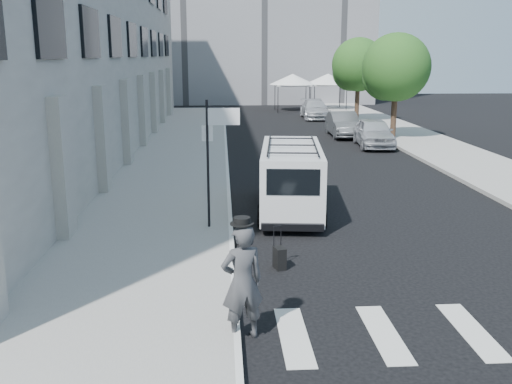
{
  "coord_description": "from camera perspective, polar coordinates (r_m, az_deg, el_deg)",
  "views": [
    {
      "loc": [
        -2.21,
        -12.06,
        4.8
      ],
      "look_at": [
        -1.34,
        2.44,
        1.3
      ],
      "focal_mm": 40.0,
      "sensor_mm": 36.0,
      "label": 1
    }
  ],
  "objects": [
    {
      "name": "tree_far",
      "position": [
        42.35,
        10.03,
        12.24
      ],
      "size": [
        3.8,
        3.83,
        6.03
      ],
      "color": "black",
      "rests_on": "ground"
    },
    {
      "name": "sidewalk_left",
      "position": [
        28.53,
        -7.52,
        3.9
      ],
      "size": [
        4.5,
        48.0,
        0.15
      ],
      "primitive_type": "cube",
      "color": "gray",
      "rests_on": "ground"
    },
    {
      "name": "ground",
      "position": [
        13.17,
        6.52,
        -7.92
      ],
      "size": [
        120.0,
        120.0,
        0.0
      ],
      "primitive_type": "plane",
      "color": "black",
      "rests_on": "ground"
    },
    {
      "name": "sidewalk_right",
      "position": [
        34.29,
        15.73,
        5.13
      ],
      "size": [
        4.0,
        56.0,
        0.15
      ],
      "primitive_type": "cube",
      "color": "gray",
      "rests_on": "ground"
    },
    {
      "name": "tent_left",
      "position": [
        50.49,
        3.68,
        11.16
      ],
      "size": [
        4.0,
        4.0,
        3.2
      ],
      "color": "black",
      "rests_on": "ground"
    },
    {
      "name": "cargo_van",
      "position": [
        17.77,
        3.54,
        1.44
      ],
      "size": [
        2.35,
        5.59,
        2.07
      ],
      "rotation": [
        0.0,
        0.0,
        -0.1
      ],
      "color": "silver",
      "rests_on": "ground"
    },
    {
      "name": "parked_car_c",
      "position": [
        44.67,
        5.91,
        8.22
      ],
      "size": [
        2.08,
        4.88,
        1.4
      ],
      "primitive_type": "imported",
      "rotation": [
        0.0,
        0.0,
        -0.02
      ],
      "color": "#B4B7BD",
      "rests_on": "ground"
    },
    {
      "name": "parked_car_b",
      "position": [
        34.9,
        8.71,
        6.7
      ],
      "size": [
        1.65,
        4.46,
        1.46
      ],
      "primitive_type": "imported",
      "rotation": [
        0.0,
        0.0,
        -0.03
      ],
      "color": "#4D5054",
      "rests_on": "ground"
    },
    {
      "name": "tent_right",
      "position": [
        51.47,
        7.22,
        11.12
      ],
      "size": [
        4.0,
        4.0,
        3.2
      ],
      "color": "black",
      "rests_on": "ground"
    },
    {
      "name": "sign_pole",
      "position": [
        15.42,
        -4.01,
        5.51
      ],
      "size": [
        1.03,
        0.07,
        3.5
      ],
      "color": "black",
      "rests_on": "sidewalk_left"
    },
    {
      "name": "briefcase",
      "position": [
        14.81,
        -1.4,
        -4.67
      ],
      "size": [
        0.26,
        0.46,
        0.34
      ],
      "primitive_type": "cube",
      "rotation": [
        0.0,
        0.0,
        0.33
      ],
      "color": "black",
      "rests_on": "ground"
    },
    {
      "name": "parked_car_a",
      "position": [
        31.24,
        11.7,
        5.84
      ],
      "size": [
        2.19,
        4.61,
        1.52
      ],
      "primitive_type": "imported",
      "rotation": [
        0.0,
        0.0,
        -0.09
      ],
      "color": "#B2B4BA",
      "rests_on": "ground"
    },
    {
      "name": "building_left",
      "position": [
        31.49,
        -21.36,
        14.84
      ],
      "size": [
        10.0,
        44.0,
        12.0
      ],
      "primitive_type": "cube",
      "color": "gray",
      "rests_on": "ground"
    },
    {
      "name": "tree_near",
      "position": [
        33.66,
        13.6,
        11.78
      ],
      "size": [
        3.8,
        3.83,
        6.03
      ],
      "color": "black",
      "rests_on": "ground"
    },
    {
      "name": "suitcase",
      "position": [
        13.19,
        2.37,
        -6.58
      ],
      "size": [
        0.3,
        0.4,
        0.98
      ],
      "rotation": [
        0.0,
        0.0,
        0.26
      ],
      "color": "black",
      "rests_on": "ground"
    },
    {
      "name": "businessman",
      "position": [
        9.82,
        -1.38,
        -9.02
      ],
      "size": [
        0.87,
        0.69,
        2.07
      ],
      "primitive_type": "imported",
      "rotation": [
        0.0,
        0.0,
        3.44
      ],
      "color": "#3D3D40",
      "rests_on": "ground"
    }
  ]
}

